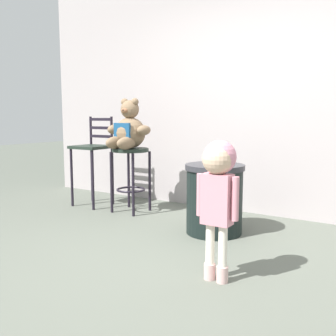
{
  "coord_description": "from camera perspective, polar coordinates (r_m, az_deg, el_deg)",
  "views": [
    {
      "loc": [
        1.57,
        -2.27,
        1.11
      ],
      "look_at": [
        -0.37,
        0.73,
        0.64
      ],
      "focal_mm": 41.48,
      "sensor_mm": 36.0,
      "label": 1
    }
  ],
  "objects": [
    {
      "name": "teddy_bear",
      "position": [
        4.47,
        -5.82,
        5.53
      ],
      "size": [
        0.55,
        0.5,
        0.57
      ],
      "color": "#7D644A",
      "rests_on": "bar_stool_with_teddy"
    },
    {
      "name": "bar_chair_empty",
      "position": [
        4.93,
        -10.93,
        2.26
      ],
      "size": [
        0.42,
        0.42,
        1.11
      ],
      "color": "black",
      "rests_on": "ground_plane"
    },
    {
      "name": "building_wall",
      "position": [
        4.71,
        13.47,
        17.39
      ],
      "size": [
        6.21,
        0.3,
        3.86
      ],
      "primitive_type": "cube",
      "color": "#AA9FA0",
      "rests_on": "ground_plane"
    },
    {
      "name": "child_walking",
      "position": [
        2.59,
        7.37,
        -1.74
      ],
      "size": [
        0.3,
        0.24,
        0.96
      ],
      "rotation": [
        0.0,
        0.0,
        0.13
      ],
      "color": "beige",
      "rests_on": "ground_plane"
    },
    {
      "name": "bar_stool_with_teddy",
      "position": [
        4.52,
        -5.52,
        0.31
      ],
      "size": [
        0.42,
        0.42,
        0.75
      ],
      "color": "black",
      "rests_on": "ground_plane"
    },
    {
      "name": "trash_bin",
      "position": [
        3.73,
        6.82,
        -4.49
      ],
      "size": [
        0.56,
        0.56,
        0.66
      ],
      "color": "black",
      "rests_on": "ground_plane"
    },
    {
      "name": "ground_plane",
      "position": [
        2.98,
        -1.72,
        -14.35
      ],
      "size": [
        24.0,
        24.0,
        0.0
      ],
      "primitive_type": "plane",
      "color": "#575C52"
    }
  ]
}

